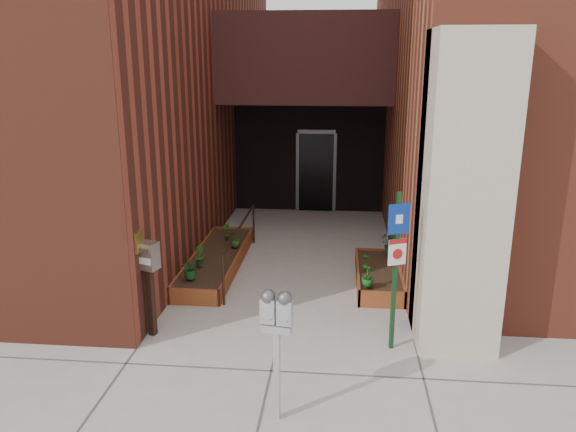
# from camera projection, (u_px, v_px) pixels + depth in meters

# --- Properties ---
(ground) EXTENTS (80.00, 80.00, 0.00)m
(ground) POSITION_uv_depth(u_px,v_px,m) (279.00, 336.00, 8.43)
(ground) COLOR #9E9991
(ground) RESTS_ON ground
(architecture) EXTENTS (20.00, 14.60, 10.00)m
(architecture) POSITION_uv_depth(u_px,v_px,m) (302.00, 17.00, 13.70)
(architecture) COLOR maroon
(architecture) RESTS_ON ground
(planter_left) EXTENTS (0.90, 3.60, 0.30)m
(planter_left) POSITION_uv_depth(u_px,v_px,m) (217.00, 261.00, 11.12)
(planter_left) COLOR brown
(planter_left) RESTS_ON ground
(planter_right) EXTENTS (0.80, 2.20, 0.30)m
(planter_right) POSITION_uv_depth(u_px,v_px,m) (378.00, 276.00, 10.36)
(planter_right) COLOR brown
(planter_right) RESTS_ON ground
(handrail) EXTENTS (0.04, 3.34, 0.90)m
(handrail) POSITION_uv_depth(u_px,v_px,m) (240.00, 233.00, 10.86)
(handrail) COLOR black
(handrail) RESTS_ON ground
(parking_meter) EXTENTS (0.37, 0.19, 1.60)m
(parking_meter) POSITION_uv_depth(u_px,v_px,m) (277.00, 321.00, 6.16)
(parking_meter) COLOR #B9B9BC
(parking_meter) RESTS_ON ground
(sign_post) EXTENTS (0.30, 0.14, 2.31)m
(sign_post) POSITION_uv_depth(u_px,v_px,m) (396.00, 255.00, 7.68)
(sign_post) COLOR #14391C
(sign_post) RESTS_ON ground
(payment_dropbox) EXTENTS (0.34, 0.29, 1.47)m
(payment_dropbox) POSITION_uv_depth(u_px,v_px,m) (149.00, 269.00, 8.18)
(payment_dropbox) COLOR black
(payment_dropbox) RESTS_ON ground
(shrub_left_a) EXTENTS (0.43, 0.43, 0.39)m
(shrub_left_a) POSITION_uv_depth(u_px,v_px,m) (191.00, 268.00, 9.77)
(shrub_left_a) COLOR #17511D
(shrub_left_a) RESTS_ON planter_left
(shrub_left_b) EXTENTS (0.28, 0.28, 0.37)m
(shrub_left_b) POSITION_uv_depth(u_px,v_px,m) (199.00, 256.00, 10.40)
(shrub_left_b) COLOR #275518
(shrub_left_b) RESTS_ON planter_left
(shrub_left_c) EXTENTS (0.22, 0.22, 0.34)m
(shrub_left_c) POSITION_uv_depth(u_px,v_px,m) (235.00, 239.00, 11.43)
(shrub_left_c) COLOR #285718
(shrub_left_c) RESTS_ON planter_left
(shrub_left_d) EXTENTS (0.26, 0.26, 0.35)m
(shrub_left_d) POSITION_uv_depth(u_px,v_px,m) (227.00, 231.00, 11.90)
(shrub_left_d) COLOR #1D5217
(shrub_left_d) RESTS_ON planter_left
(shrub_right_a) EXTENTS (0.22, 0.22, 0.37)m
(shrub_right_a) POSITION_uv_depth(u_px,v_px,m) (368.00, 276.00, 9.42)
(shrub_right_a) COLOR #185619
(shrub_right_a) RESTS_ON planter_right
(shrub_right_b) EXTENTS (0.19, 0.19, 0.33)m
(shrub_right_b) POSITION_uv_depth(u_px,v_px,m) (366.00, 262.00, 10.16)
(shrub_right_b) COLOR #235C1A
(shrub_right_b) RESTS_ON planter_right
(shrub_right_c) EXTENTS (0.48, 0.48, 0.38)m
(shrub_right_c) POSITION_uv_depth(u_px,v_px,m) (390.00, 245.00, 10.99)
(shrub_right_c) COLOR #1B5719
(shrub_right_c) RESTS_ON planter_right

